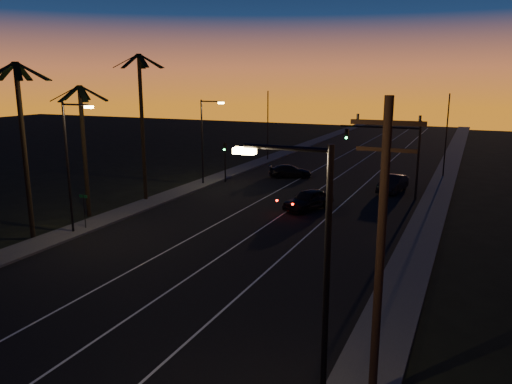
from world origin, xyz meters
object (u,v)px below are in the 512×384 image
at_px(signal_mast, 391,145).
at_px(utility_pole, 381,248).
at_px(lead_car, 308,199).
at_px(cross_car, 290,171).
at_px(right_car, 393,184).

bearing_deg(signal_mast, utility_pole, -81.53).
bearing_deg(lead_car, utility_pole, -66.94).
height_order(utility_pole, lead_car, utility_pole).
bearing_deg(utility_pole, cross_car, 114.26).
distance_m(utility_pole, lead_car, 25.27).
height_order(utility_pole, right_car, utility_pole).
height_order(signal_mast, cross_car, signal_mast).
xyz_separation_m(signal_mast, right_car, (-0.02, 2.35, -3.97)).
bearing_deg(utility_pole, signal_mast, 98.47).
distance_m(right_car, cross_car, 11.74).
xyz_separation_m(right_car, cross_car, (-11.39, 2.87, -0.12)).
xyz_separation_m(lead_car, cross_car, (-6.13, 12.33, -0.15)).
bearing_deg(signal_mast, right_car, 90.38).
xyz_separation_m(utility_pole, cross_car, (-15.87, 35.21, -4.62)).
bearing_deg(right_car, lead_car, -119.08).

